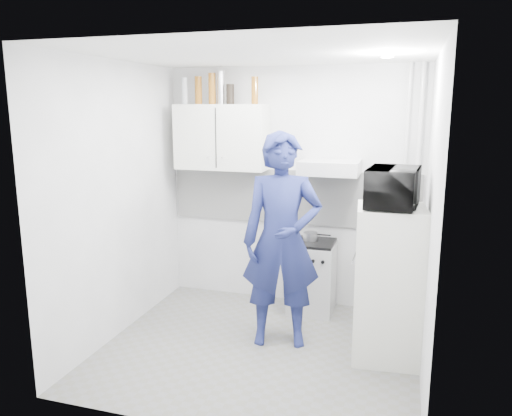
# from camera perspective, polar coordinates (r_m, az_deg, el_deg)

# --- Properties ---
(floor) EXTENTS (2.80, 2.80, 0.00)m
(floor) POSITION_cam_1_polar(r_m,az_deg,el_deg) (4.75, 0.39, -15.75)
(floor) COLOR #65645A
(floor) RESTS_ON ground
(ceiling) EXTENTS (2.80, 2.80, 0.00)m
(ceiling) POSITION_cam_1_polar(r_m,az_deg,el_deg) (4.24, 0.44, 17.25)
(ceiling) COLOR white
(ceiling) RESTS_ON wall_back
(wall_back) EXTENTS (2.80, 0.00, 2.80)m
(wall_back) POSITION_cam_1_polar(r_m,az_deg,el_deg) (5.50, 4.13, 2.33)
(wall_back) COLOR silver
(wall_back) RESTS_ON floor
(wall_left) EXTENTS (0.00, 2.60, 2.60)m
(wall_left) POSITION_cam_1_polar(r_m,az_deg,el_deg) (4.89, -15.51, 0.77)
(wall_left) COLOR silver
(wall_left) RESTS_ON floor
(wall_right) EXTENTS (0.00, 2.60, 2.60)m
(wall_right) POSITION_cam_1_polar(r_m,az_deg,el_deg) (4.15, 19.30, -1.34)
(wall_right) COLOR silver
(wall_right) RESTS_ON floor
(person) EXTENTS (0.81, 0.63, 1.97)m
(person) POSITION_cam_1_polar(r_m,az_deg,el_deg) (4.54, 2.97, -3.73)
(person) COLOR navy
(person) RESTS_ON floor
(stove) EXTENTS (0.47, 0.47, 0.75)m
(stove) POSITION_cam_1_polar(r_m,az_deg,el_deg) (5.44, 6.42, -7.91)
(stove) COLOR #B7B6B5
(stove) RESTS_ON floor
(fridge) EXTENTS (0.61, 0.61, 1.36)m
(fridge) POSITION_cam_1_polar(r_m,az_deg,el_deg) (4.50, 14.83, -8.36)
(fridge) COLOR silver
(fridge) RESTS_ON floor
(stove_top) EXTENTS (0.45, 0.45, 0.03)m
(stove_top) POSITION_cam_1_polar(r_m,az_deg,el_deg) (5.32, 6.51, -3.95)
(stove_top) COLOR black
(stove_top) RESTS_ON stove
(saucepan) EXTENTS (0.16, 0.16, 0.09)m
(saucepan) POSITION_cam_1_polar(r_m,az_deg,el_deg) (5.34, 6.21, -3.24)
(saucepan) COLOR silver
(saucepan) RESTS_ON stove_top
(microwave) EXTENTS (0.62, 0.44, 0.33)m
(microwave) POSITION_cam_1_polar(r_m,az_deg,el_deg) (4.29, 15.41, 2.28)
(microwave) COLOR black
(microwave) RESTS_ON fridge
(bottle_a) EXTENTS (0.07, 0.07, 0.28)m
(bottle_a) POSITION_cam_1_polar(r_m,az_deg,el_deg) (5.65, -8.16, 13.09)
(bottle_a) COLOR #B2B7BC
(bottle_a) RESTS_ON upper_cabinet
(bottle_b) EXTENTS (0.08, 0.08, 0.30)m
(bottle_b) POSITION_cam_1_polar(r_m,az_deg,el_deg) (5.58, -6.60, 13.21)
(bottle_b) COLOR brown
(bottle_b) RESTS_ON upper_cabinet
(bottle_c) EXTENTS (0.08, 0.08, 0.33)m
(bottle_c) POSITION_cam_1_polar(r_m,az_deg,el_deg) (5.52, -5.04, 13.43)
(bottle_c) COLOR brown
(bottle_c) RESTS_ON upper_cabinet
(bottle_d) EXTENTS (0.08, 0.08, 0.35)m
(bottle_d) POSITION_cam_1_polar(r_m,az_deg,el_deg) (5.49, -4.03, 13.54)
(bottle_d) COLOR silver
(bottle_d) RESTS_ON upper_cabinet
(canister_a) EXTENTS (0.08, 0.08, 0.21)m
(canister_a) POSITION_cam_1_polar(r_m,az_deg,el_deg) (5.45, -2.96, 12.86)
(canister_a) COLOR black
(canister_a) RESTS_ON upper_cabinet
(bottle_e) EXTENTS (0.07, 0.07, 0.28)m
(bottle_e) POSITION_cam_1_polar(r_m,az_deg,el_deg) (5.36, -0.15, 13.29)
(bottle_e) COLOR brown
(bottle_e) RESTS_ON upper_cabinet
(upper_cabinet) EXTENTS (1.00, 0.35, 0.70)m
(upper_cabinet) POSITION_cam_1_polar(r_m,az_deg,el_deg) (5.49, -3.93, 8.09)
(upper_cabinet) COLOR silver
(upper_cabinet) RESTS_ON wall_back
(range_hood) EXTENTS (0.60, 0.50, 0.14)m
(range_hood) POSITION_cam_1_polar(r_m,az_deg,el_deg) (5.14, 8.46, 4.62)
(range_hood) COLOR #B7B6B5
(range_hood) RESTS_ON wall_back
(backsplash) EXTENTS (2.74, 0.03, 0.60)m
(backsplash) POSITION_cam_1_polar(r_m,az_deg,el_deg) (5.51, 4.08, 1.28)
(backsplash) COLOR white
(backsplash) RESTS_ON wall_back
(pipe_a) EXTENTS (0.05, 0.05, 2.60)m
(pipe_a) POSITION_cam_1_polar(r_m,az_deg,el_deg) (5.29, 17.78, 1.43)
(pipe_a) COLOR #B7B6B5
(pipe_a) RESTS_ON floor
(pipe_b) EXTENTS (0.04, 0.04, 2.60)m
(pipe_b) POSITION_cam_1_polar(r_m,az_deg,el_deg) (5.29, 16.49, 1.51)
(pipe_b) COLOR #B7B6B5
(pipe_b) RESTS_ON floor
(ceiling_spot_fixture) EXTENTS (0.10, 0.10, 0.02)m
(ceiling_spot_fixture) POSITION_cam_1_polar(r_m,az_deg,el_deg) (4.27, 14.80, 16.44)
(ceiling_spot_fixture) COLOR white
(ceiling_spot_fixture) RESTS_ON ceiling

